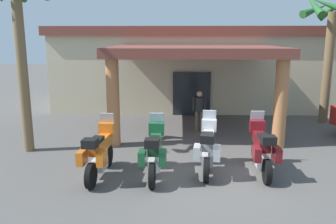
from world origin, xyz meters
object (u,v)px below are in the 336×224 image
Objects in this scene: motel_building at (190,65)px; palm_tree_roadside at (17,11)px; motorcycle_green at (154,152)px; motorcycle_silver at (208,148)px; palm_tree_near_portico at (332,28)px; pedestrian at (199,108)px; motorcycle_maroon at (262,149)px; motorcycle_orange at (99,152)px.

palm_tree_roadside is at bearing -122.70° from motel_building.
motorcycle_green is 6.19m from palm_tree_roadside.
palm_tree_near_portico is at bearing -36.32° from motorcycle_silver.
motel_building reaches higher than pedestrian.
motorcycle_silver is 1.50m from motorcycle_maroon.
motorcycle_green is at bearing -19.61° from pedestrian.
palm_tree_near_portico is (11.66, 3.94, -0.43)m from palm_tree_roadside.
motorcycle_orange is 5.27m from palm_tree_roadside.
pedestrian is 0.27× the size of palm_tree_roadside.
motel_building is at bearing 179.40° from pedestrian.
motel_building is 6.62× the size of motorcycle_maroon.
motel_building is at bearing 7.82° from motorcycle_silver.
motorcycle_maroon is at bearing -15.45° from palm_tree_roadside.
motorcycle_green and motorcycle_maroon have the same top height.
motorcycle_green is at bearing -27.81° from palm_tree_roadside.
pedestrian is at bearing -16.42° from motorcycle_green.
motorcycle_green is at bearing 98.37° from motorcycle_maroon.
motorcycle_silver is at bearing -88.68° from motel_building.
motorcycle_maroon is 4.67m from pedestrian.
motel_building is at bearing -6.01° from motorcycle_green.
motorcycle_orange is 3.01m from motorcycle_silver.
palm_tree_roadside is (-4.30, 2.27, 3.84)m from motorcycle_green.
palm_tree_near_portico is (7.36, 6.21, 3.41)m from motorcycle_green.
pedestrian is (-1.33, 4.47, 0.24)m from motorcycle_maroon.
motorcycle_orange is 4.48m from motorcycle_maroon.
palm_tree_roadside is 12.32m from palm_tree_near_portico.
pedestrian is (3.15, 4.74, 0.24)m from motorcycle_orange.
motorcycle_silver is at bearing 88.82° from motorcycle_maroon.
motorcycle_green is 1.54m from motorcycle_silver.
motorcycle_silver is (-0.19, -10.41, -1.47)m from motel_building.
pedestrian reaches higher than motorcycle_orange.
motel_building is at bearing 10.50° from motorcycle_maroon.
motel_building is at bearing 54.91° from palm_tree_roadside.
motorcycle_silver is 7.20m from palm_tree_roadside.
palm_tree_roadside is at bearing 65.06° from motorcycle_green.
motorcycle_green is at bearing -96.49° from motel_building.
motel_building reaches higher than motorcycle_silver.
palm_tree_near_portico is at bearing -32.88° from motorcycle_maroon.
motorcycle_silver is 0.38× the size of palm_tree_near_portico.
palm_tree_roadside reaches higher than motel_building.
palm_tree_near_portico is at bearing -36.53° from motel_building.
motorcycle_maroon is (1.30, -10.53, -1.47)m from motel_building.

